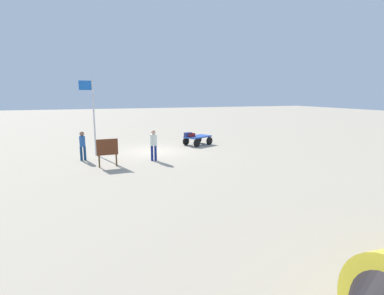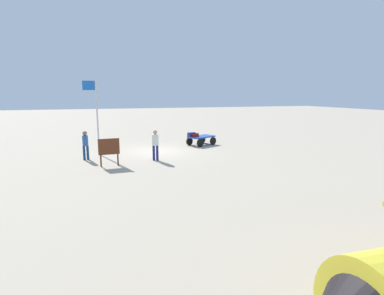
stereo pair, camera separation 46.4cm
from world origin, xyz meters
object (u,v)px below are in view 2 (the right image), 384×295
Objects in this scene: worker_lead at (155,142)px; signboard at (109,148)px; suitcase_grey at (195,135)px; worker_trailing at (85,143)px; suitcase_dark at (191,135)px; luggage_cart at (201,139)px; flagpole at (96,111)px.

signboard is at bearing 13.47° from worker_lead.
signboard is (6.25, 4.59, 0.15)m from suitcase_grey.
signboard is at bearing 120.48° from worker_trailing.
suitcase_dark is at bearing -8.46° from suitcase_grey.
worker_lead is at bearing 44.22° from luggage_cart.
signboard is at bearing 37.56° from suitcase_dark.
suitcase_grey is 0.32× the size of worker_lead.
suitcase_dark is 7.58m from signboard.
luggage_cart is at bearing -165.35° from suitcase_grey.
suitcase_grey is (0.55, 0.14, 0.31)m from luggage_cart.
luggage_cart is 7.78m from flagpole.
luggage_cart is at bearing -135.78° from worker_lead.
suitcase_dark is 0.41× the size of signboard.
suitcase_dark is 7.66m from worker_trailing.
flagpole is (7.33, 1.36, 2.22)m from luggage_cart.
worker_trailing reaches higher than luggage_cart.
luggage_cart is at bearing -169.52° from flagpole.
worker_trailing is (7.45, 2.54, 0.17)m from suitcase_grey.
signboard is at bearing 99.08° from flagpole.
flagpole is 3.84m from signboard.
flagpole is (6.79, 1.21, 1.90)m from suitcase_grey.
suitcase_grey is at bearing -143.72° from signboard.
luggage_cart is 0.65m from suitcase_grey.
suitcase_grey is 7.15m from flagpole.
flagpole is at bearing 10.79° from suitcase_dark.
suitcase_grey is at bearing 14.65° from luggage_cart.
worker_lead is 1.19× the size of signboard.
luggage_cart is 1.57× the size of signboard.
luggage_cart is 0.50× the size of flagpole.
worker_lead reaches higher than suitcase_dark.
suitcase_grey is 0.91× the size of suitcase_dark.
suitcase_dark is (0.24, -0.04, 0.03)m from suitcase_grey.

